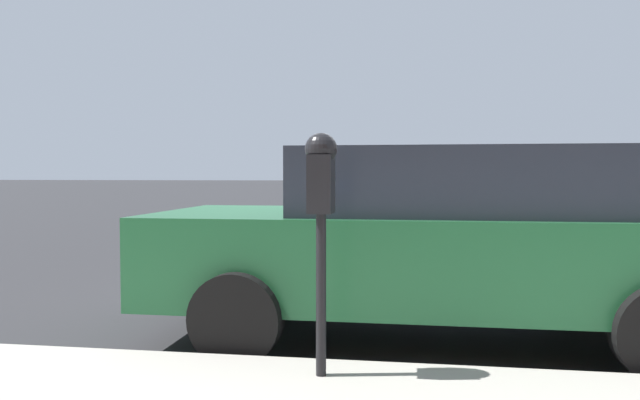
# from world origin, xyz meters

# --- Properties ---
(ground_plane) EXTENTS (220.00, 220.00, 0.00)m
(ground_plane) POSITION_xyz_m (0.00, 0.00, 0.00)
(ground_plane) COLOR #2B2B2D
(parking_meter) EXTENTS (0.21, 0.19, 1.43)m
(parking_meter) POSITION_xyz_m (-2.52, 0.28, 1.21)
(parking_meter) COLOR black
(parking_meter) RESTS_ON sidewalk
(car_green) EXTENTS (2.04, 4.44, 1.50)m
(car_green) POSITION_xyz_m (-1.11, -0.46, 0.80)
(car_green) COLOR #1E5B33
(car_green) RESTS_ON ground_plane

